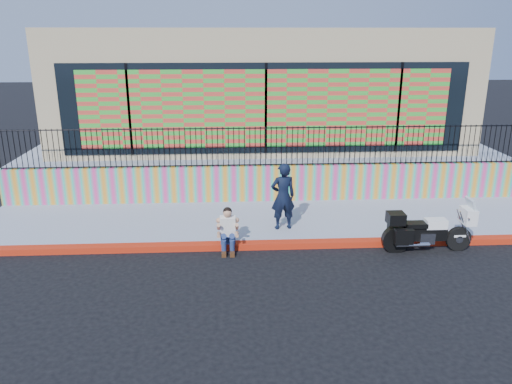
{
  "coord_description": "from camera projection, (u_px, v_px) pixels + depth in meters",
  "views": [
    {
      "loc": [
        -1.16,
        -11.37,
        5.1
      ],
      "look_at": [
        -0.47,
        1.2,
        1.08
      ],
      "focal_mm": 35.0,
      "sensor_mm": 36.0,
      "label": 1
    }
  ],
  "objects": [
    {
      "name": "seated_man",
      "position": [
        228.0,
        234.0,
        12.09
      ],
      "size": [
        0.54,
        0.71,
        1.06
      ],
      "color": "navy",
      "rests_on": "ground"
    },
    {
      "name": "police_motorcycle",
      "position": [
        427.0,
        229.0,
        12.06
      ],
      "size": [
        2.16,
        0.72,
        1.35
      ],
      "color": "black",
      "rests_on": "ground"
    },
    {
      "name": "metal_fence",
      "position": [
        268.0,
        146.0,
        14.95
      ],
      "size": [
        15.8,
        0.04,
        1.2
      ],
      "primitive_type": null,
      "color": "black",
      "rests_on": "mural_wall"
    },
    {
      "name": "red_curb",
      "position": [
        277.0,
        245.0,
        12.4
      ],
      "size": [
        16.0,
        0.3,
        0.15
      ],
      "primitive_type": "cube",
      "color": "red",
      "rests_on": "ground"
    },
    {
      "name": "sidewalk",
      "position": [
        272.0,
        221.0,
        13.97
      ],
      "size": [
        16.0,
        3.0,
        0.15
      ],
      "primitive_type": "cube",
      "color": "#8A91A6",
      "rests_on": "ground"
    },
    {
      "name": "police_officer",
      "position": [
        283.0,
        196.0,
        12.98
      ],
      "size": [
        0.71,
        0.53,
        1.78
      ],
      "primitive_type": "imported",
      "rotation": [
        0.0,
        0.0,
        3.31
      ],
      "color": "black",
      "rests_on": "sidewalk"
    },
    {
      "name": "elevated_platform",
      "position": [
        258.0,
        149.0,
        20.18
      ],
      "size": [
        16.0,
        10.0,
        1.25
      ],
      "primitive_type": "cube",
      "color": "#8A91A6",
      "rests_on": "ground"
    },
    {
      "name": "storefront_building",
      "position": [
        258.0,
        83.0,
        19.17
      ],
      "size": [
        14.0,
        8.06,
        4.0
      ],
      "color": "tan",
      "rests_on": "elevated_platform"
    },
    {
      "name": "mural_wall",
      "position": [
        268.0,
        183.0,
        15.3
      ],
      "size": [
        16.0,
        0.2,
        1.1
      ],
      "primitive_type": "cube",
      "color": "#E23B89",
      "rests_on": "sidewalk"
    },
    {
      "name": "ground",
      "position": [
        277.0,
        247.0,
        12.43
      ],
      "size": [
        90.0,
        90.0,
        0.0
      ],
      "primitive_type": "plane",
      "color": "black",
      "rests_on": "ground"
    }
  ]
}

